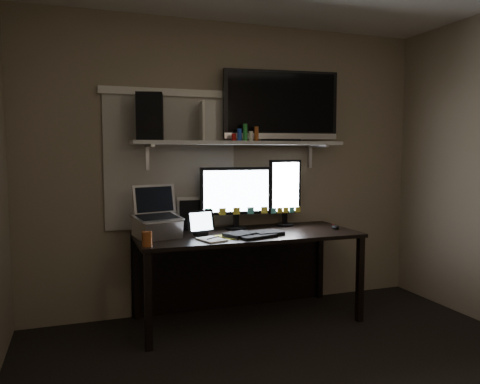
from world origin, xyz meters
name	(u,v)px	position (x,y,z in m)	size (l,w,h in m)	color
back_wall	(233,168)	(0.00, 1.80, 1.25)	(3.60, 3.60, 0.00)	#80735C
window_blinds	(171,163)	(-0.55, 1.79, 1.30)	(1.10, 0.02, 1.10)	beige
desk	(242,251)	(0.00, 1.55, 0.55)	(1.80, 0.75, 0.73)	black
wall_shelf	(239,143)	(0.00, 1.62, 1.46)	(1.80, 0.35, 0.03)	#B8B7B2
monitor_landscape	(236,197)	(-0.02, 1.64, 1.00)	(0.62, 0.07, 0.54)	black
monitor_portrait	(285,192)	(0.45, 1.66, 1.03)	(0.30, 0.06, 0.60)	black
keyboard	(254,234)	(0.01, 1.29, 0.74)	(0.47, 0.18, 0.03)	black
mouse	(335,227)	(0.77, 1.34, 0.75)	(0.06, 0.10, 0.04)	black
notepad	(211,240)	(-0.37, 1.21, 0.74)	(0.16, 0.22, 0.01)	white
tablet	(201,223)	(-0.39, 1.43, 0.83)	(0.23, 0.10, 0.20)	black
file_sorter	(192,214)	(-0.39, 1.74, 0.87)	(0.21, 0.10, 0.27)	black
laptop	(157,212)	(-0.73, 1.44, 0.93)	(0.35, 0.29, 0.40)	silver
cup	(147,239)	(-0.85, 1.14, 0.78)	(0.07, 0.07, 0.11)	#94451B
sticky_notes	(224,237)	(-0.25, 1.28, 0.73)	(0.31, 0.23, 0.00)	yellow
tv	(281,106)	(0.39, 1.64, 1.78)	(1.01, 0.18, 0.61)	black
game_console	(206,121)	(-0.30, 1.60, 1.64)	(0.08, 0.27, 0.32)	beige
speaker	(150,117)	(-0.75, 1.62, 1.66)	(0.20, 0.24, 0.37)	black
bottles	(245,132)	(0.03, 1.55, 1.55)	(0.22, 0.05, 0.14)	#A50F0C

